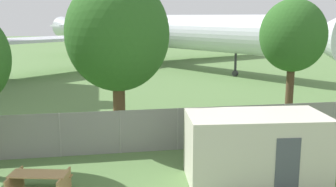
% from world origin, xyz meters
% --- Properties ---
extents(perimeter_fence, '(56.07, 0.07, 1.92)m').
position_xyz_m(perimeter_fence, '(0.00, 10.92, 0.96)').
color(perimeter_fence, gray).
rests_on(perimeter_fence, ground).
extents(airplane, '(35.23, 41.75, 11.79)m').
position_xyz_m(airplane, '(3.21, 42.68, 4.13)').
color(airplane, silver).
rests_on(airplane, ground).
extents(portable_cabin, '(5.14, 2.93, 2.47)m').
position_xyz_m(portable_cabin, '(2.15, 7.22, 1.23)').
color(portable_cabin, beige).
rests_on(portable_cabin, ground).
extents(picnic_bench_near_cabin, '(2.17, 1.79, 0.76)m').
position_xyz_m(picnic_bench_near_cabin, '(-5.47, 7.26, 0.48)').
color(picnic_bench_near_cabin, tan).
rests_on(picnic_bench_near_cabin, ground).
extents(tree_left_of_cabin, '(4.77, 4.77, 7.74)m').
position_xyz_m(tree_left_of_cabin, '(-2.48, 12.60, 5.08)').
color(tree_left_of_cabin, brown).
rests_on(tree_left_of_cabin, ground).
extents(tree_behind_benches, '(3.45, 3.45, 6.83)m').
position_xyz_m(tree_behind_benches, '(6.66, 13.54, 4.90)').
color(tree_behind_benches, '#4C3823').
rests_on(tree_behind_benches, ground).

